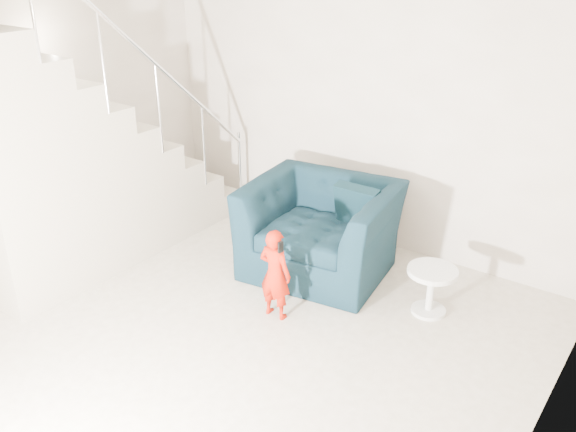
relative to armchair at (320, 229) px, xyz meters
The scene contains 11 objects.
floor 1.90m from the armchair, 92.62° to the right, with size 5.50×5.50×0.00m, color gray.
ceiling 2.91m from the armchair, 92.62° to the right, with size 5.50×5.50×0.00m, color silver.
back_wall 1.28m from the armchair, 95.30° to the left, with size 5.00×5.00×0.00m, color #AB9C8B.
right_wall 3.17m from the armchair, 37.32° to the right, with size 5.50×5.50×0.00m, color #AB9C8B.
armchair is the anchor object (origin of this frame).
toddler 0.94m from the armchair, 81.68° to the right, with size 0.31×0.20×0.85m, color #A41C05.
side_table 1.24m from the armchair, ahead, with size 0.44×0.44×0.44m.
staircase 2.50m from the armchair, 148.23° to the right, with size 1.02×3.03×3.62m.
cushion 0.43m from the armchair, 35.68° to the left, with size 0.45×0.13×0.43m, color black.
throw 0.64m from the armchair, behind, with size 0.05×0.48×0.54m, color black.
phone 1.04m from the armchair, 76.66° to the right, with size 0.02×0.05×0.10m, color black.
Camera 1 is at (3.00, -2.74, 3.09)m, focal length 38.00 mm.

